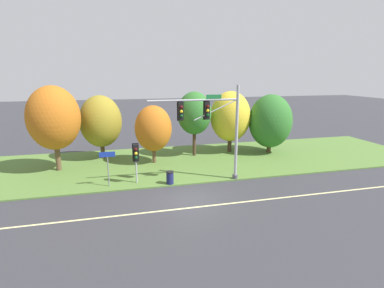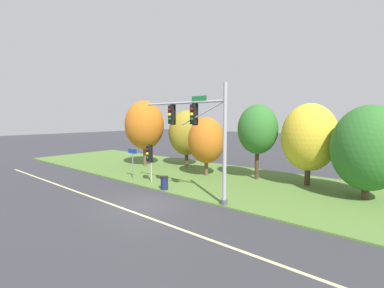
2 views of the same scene
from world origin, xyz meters
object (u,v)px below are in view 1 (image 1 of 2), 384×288
Objects in this scene: tree_left_of_mast at (101,121)px; tree_behind_signpost at (153,129)px; tree_right_far at (270,121)px; route_sign_post at (108,163)px; pedestrian_signal_near_kerb at (136,155)px; tree_nearest_road at (54,118)px; tree_mid_verge at (194,113)px; tree_tall_centre at (230,117)px; trash_bin at (170,178)px; traffic_signal_mast at (214,122)px.

tree_left_of_mast is 1.15× the size of tree_behind_signpost.
tree_right_far reaches higher than tree_behind_signpost.
pedestrian_signal_near_kerb is at bearing 2.54° from route_sign_post.
tree_left_of_mast is 16.21m from tree_right_far.
tree_nearest_road is 1.12× the size of tree_mid_verge.
tree_left_of_mast reaches higher than pedestrian_signal_near_kerb.
tree_behind_signpost is (4.48, -2.61, -0.40)m from tree_left_of_mast.
tree_tall_centre reaches higher than trash_bin.
trash_bin is at bearing -7.90° from route_sign_post.
tree_tall_centre reaches higher than route_sign_post.
tree_mid_verge is 7.64m from tree_right_far.
pedestrian_signal_near_kerb is at bearing 163.63° from trash_bin.
tree_left_of_mast is at bearing 149.74° from tree_behind_signpost.
route_sign_post is at bearing 172.10° from trash_bin.
pedestrian_signal_near_kerb is 1.16× the size of route_sign_post.
tree_nearest_road is at bearing -177.18° from tree_right_far.
trash_bin is at bearing 178.28° from traffic_signal_mast.
traffic_signal_mast is 1.19× the size of tree_left_of_mast.
tree_left_of_mast is at bearing 120.88° from trash_bin.
tree_tall_centre is (12.37, -0.65, 0.12)m from tree_left_of_mast.
tree_left_of_mast reaches higher than route_sign_post.
traffic_signal_mast is 1.20× the size of tree_right_far.
route_sign_post reaches higher than trash_bin.
tree_mid_verge is (8.55, -1.15, 0.61)m from tree_left_of_mast.
tree_mid_verge reaches higher than trash_bin.
trash_bin is at bearing -117.24° from tree_mid_verge.
pedestrian_signal_near_kerb is at bearing -144.78° from tree_tall_centre.
route_sign_post is 4.45m from trash_bin.
tree_nearest_road is 12.06m from tree_mid_verge.
traffic_signal_mast is 6.88m from tree_behind_signpost.
route_sign_post is (-7.44, 0.68, -2.70)m from traffic_signal_mast.
trash_bin is (-3.20, 0.10, -3.93)m from traffic_signal_mast.
route_sign_post is 0.50× the size of tree_behind_signpost.
tree_behind_signpost is 0.83× the size of tree_mid_verge.
tree_nearest_road is 10.60m from trash_bin.
tree_behind_signpost is 4.44m from tree_mid_verge.
tree_mid_verge is at bearing -7.64° from tree_left_of_mast.
tree_mid_verge is 1.06× the size of tree_right_far.
tree_nearest_road reaches higher than tree_tall_centre.
tree_right_far is at bearing 2.82° from tree_nearest_road.
tree_left_of_mast is 0.96× the size of tree_mid_verge.
tree_right_far is (13.49, 5.65, 1.05)m from pedestrian_signal_near_kerb.
pedestrian_signal_near_kerb is 0.58× the size of tree_behind_signpost.
tree_left_of_mast is (3.39, 2.84, -0.82)m from tree_nearest_road.
tree_mid_verge is 3.89m from tree_tall_centre.
pedestrian_signal_near_kerb is 0.51× the size of tree_right_far.
tree_nearest_road reaches higher than tree_left_of_mast.
tree_nearest_road reaches higher than tree_right_far.
traffic_signal_mast reaches higher than trash_bin.
traffic_signal_mast is at bearing -45.68° from tree_left_of_mast.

